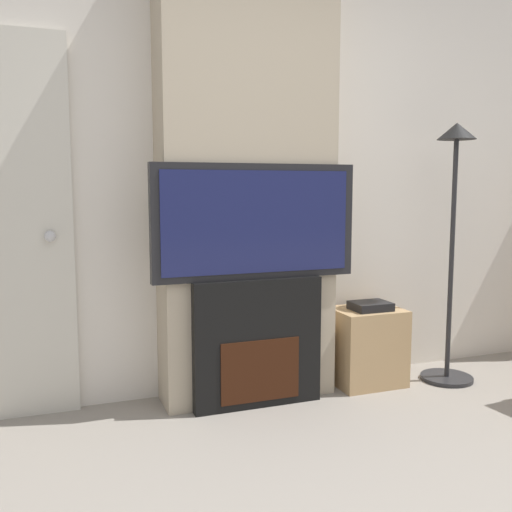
{
  "coord_description": "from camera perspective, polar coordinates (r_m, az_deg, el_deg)",
  "views": [
    {
      "loc": [
        -1.08,
        -1.23,
        1.23
      ],
      "look_at": [
        0.0,
        1.7,
        0.85
      ],
      "focal_mm": 40.0,
      "sensor_mm": 36.0,
      "label": 1
    }
  ],
  "objects": [
    {
      "name": "floor_lamp",
      "position": [
        3.74,
        19.11,
        3.33
      ],
      "size": [
        0.33,
        0.33,
        1.61
      ],
      "color": "#262628",
      "rests_on": "ground_plane"
    },
    {
      "name": "wall_back",
      "position": [
        3.43,
        -1.97,
        8.97
      ],
      "size": [
        6.0,
        0.06,
        2.7
      ],
      "color": "silver",
      "rests_on": "ground_plane"
    },
    {
      "name": "media_stand",
      "position": [
        3.66,
        11.01,
        -8.74
      ],
      "size": [
        0.42,
        0.34,
        0.53
      ],
      "color": "tan",
      "rests_on": "ground_plane"
    },
    {
      "name": "fireplace",
      "position": [
        3.23,
        0.01,
        -8.65
      ],
      "size": [
        0.74,
        0.15,
        0.72
      ],
      "color": "black",
      "rests_on": "ground_plane"
    },
    {
      "name": "television",
      "position": [
        3.12,
        0.02,
        3.45
      ],
      "size": [
        1.16,
        0.07,
        0.63
      ],
      "color": "black",
      "rests_on": "fireplace"
    },
    {
      "name": "chimney_breast",
      "position": [
        3.26,
        -0.94,
        9.09
      ],
      "size": [
        1.0,
        0.3,
        2.7
      ],
      "color": "tan",
      "rests_on": "ground_plane"
    }
  ]
}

